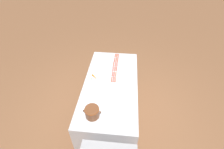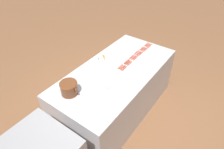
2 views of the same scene
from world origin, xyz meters
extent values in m
plane|color=brown|center=(0.00, 0.00, 0.00)|extent=(20.00, 20.00, 0.00)
cube|color=#BCBCC1|center=(0.00, 0.00, 0.43)|extent=(1.03, 2.12, 0.85)
cube|color=silver|center=(0.00, 0.00, 0.85)|extent=(1.01, 2.07, 0.00)
cylinder|color=#C6604A|center=(-0.08, -0.92, 0.87)|extent=(0.03, 0.12, 0.02)
sphere|color=#C6604A|center=(-0.09, -0.98, 0.87)|extent=(0.02, 0.02, 0.02)
sphere|color=#C6604A|center=(-0.08, -0.87, 0.87)|extent=(0.02, 0.02, 0.02)
cylinder|color=#C66650|center=(-0.08, -0.76, 0.87)|extent=(0.03, 0.12, 0.02)
sphere|color=#C66650|center=(-0.08, -0.82, 0.87)|extent=(0.02, 0.02, 0.02)
sphere|color=#C66650|center=(-0.08, -0.70, 0.87)|extent=(0.02, 0.02, 0.02)
cylinder|color=#C96150|center=(-0.08, -0.60, 0.87)|extent=(0.03, 0.12, 0.02)
sphere|color=#C96150|center=(-0.08, -0.65, 0.87)|extent=(0.02, 0.02, 0.02)
sphere|color=#C96150|center=(-0.07, -0.54, 0.87)|extent=(0.02, 0.02, 0.02)
cylinder|color=#CC5D48|center=(-0.08, -0.43, 0.87)|extent=(0.03, 0.12, 0.02)
sphere|color=#CC5D48|center=(-0.08, -0.49, 0.87)|extent=(0.02, 0.02, 0.02)
sphere|color=#CC5D48|center=(-0.08, -0.37, 0.87)|extent=(0.02, 0.02, 0.02)
cylinder|color=#C9654B|center=(-0.08, -0.25, 0.87)|extent=(0.02, 0.12, 0.02)
sphere|color=#C9654B|center=(-0.08, -0.31, 0.87)|extent=(0.02, 0.02, 0.02)
sphere|color=#C9654B|center=(-0.08, -0.20, 0.87)|extent=(0.02, 0.02, 0.02)
cylinder|color=#C16349|center=(-0.08, -0.09, 0.87)|extent=(0.03, 0.12, 0.02)
sphere|color=#C16349|center=(-0.08, -0.15, 0.87)|extent=(0.02, 0.02, 0.02)
sphere|color=#C16349|center=(-0.08, -0.03, 0.87)|extent=(0.02, 0.02, 0.02)
cylinder|color=#C3664A|center=(-0.05, -0.93, 0.87)|extent=(0.03, 0.12, 0.02)
sphere|color=#C3664A|center=(-0.04, -0.98, 0.87)|extent=(0.02, 0.02, 0.02)
sphere|color=#C3664A|center=(-0.05, -0.87, 0.87)|extent=(0.02, 0.02, 0.02)
cylinder|color=#C66549|center=(-0.05, -0.76, 0.87)|extent=(0.03, 0.12, 0.02)
sphere|color=#C66549|center=(-0.04, -0.82, 0.87)|extent=(0.02, 0.02, 0.02)
sphere|color=#C66549|center=(-0.05, -0.70, 0.87)|extent=(0.02, 0.02, 0.02)
cylinder|color=#C15D4E|center=(-0.04, -0.59, 0.87)|extent=(0.03, 0.12, 0.02)
sphere|color=#C15D4E|center=(-0.04, -0.65, 0.87)|extent=(0.02, 0.02, 0.02)
sphere|color=#C15D4E|center=(-0.05, -0.53, 0.87)|extent=(0.02, 0.02, 0.02)
cylinder|color=#C7634F|center=(-0.04, -0.43, 0.87)|extent=(0.03, 0.12, 0.02)
sphere|color=#C7634F|center=(-0.04, -0.49, 0.87)|extent=(0.02, 0.02, 0.02)
sphere|color=#C7634F|center=(-0.04, -0.37, 0.87)|extent=(0.02, 0.02, 0.02)
cylinder|color=#C25D48|center=(-0.04, -0.26, 0.87)|extent=(0.03, 0.12, 0.02)
sphere|color=#C25D48|center=(-0.04, -0.31, 0.87)|extent=(0.02, 0.02, 0.02)
sphere|color=#C25D48|center=(-0.04, -0.20, 0.87)|extent=(0.02, 0.02, 0.02)
cylinder|color=#C85C4E|center=(-0.05, -0.10, 0.87)|extent=(0.03, 0.12, 0.02)
sphere|color=#C85C4E|center=(-0.04, -0.16, 0.87)|extent=(0.02, 0.02, 0.02)
sphere|color=#C85C4E|center=(-0.05, -0.04, 0.87)|extent=(0.02, 0.02, 0.02)
cylinder|color=#C8624B|center=(-0.01, -0.93, 0.87)|extent=(0.03, 0.12, 0.02)
sphere|color=#C8624B|center=(-0.01, -0.99, 0.87)|extent=(0.02, 0.02, 0.02)
sphere|color=#C8624B|center=(-0.01, -0.87, 0.87)|extent=(0.02, 0.02, 0.02)
cylinder|color=#CA5D4D|center=(-0.01, -0.75, 0.87)|extent=(0.03, 0.12, 0.02)
sphere|color=#CA5D4D|center=(-0.01, -0.81, 0.87)|extent=(0.02, 0.02, 0.02)
sphere|color=#CA5D4D|center=(-0.01, -0.70, 0.87)|extent=(0.02, 0.02, 0.02)
cylinder|color=#BF624B|center=(0.00, -0.59, 0.87)|extent=(0.03, 0.12, 0.02)
sphere|color=#BF624B|center=(0.00, -0.65, 0.87)|extent=(0.02, 0.02, 0.02)
sphere|color=#BF624B|center=(-0.01, -0.53, 0.87)|extent=(0.02, 0.02, 0.02)
cylinder|color=#C95C50|center=(-0.01, -0.42, 0.87)|extent=(0.03, 0.12, 0.02)
sphere|color=#C95C50|center=(0.00, -0.48, 0.87)|extent=(0.02, 0.02, 0.02)
sphere|color=#C95C50|center=(-0.01, -0.36, 0.87)|extent=(0.02, 0.02, 0.02)
cylinder|color=#CD5A4E|center=(-0.01, -0.26, 0.87)|extent=(0.02, 0.12, 0.02)
sphere|color=#CD5A4E|center=(-0.01, -0.32, 0.87)|extent=(0.02, 0.02, 0.02)
sphere|color=#CD5A4E|center=(-0.01, -0.20, 0.87)|extent=(0.02, 0.02, 0.02)
cylinder|color=#C66349|center=(-0.01, -0.09, 0.87)|extent=(0.03, 0.12, 0.02)
sphere|color=#C66349|center=(-0.01, -0.15, 0.87)|extent=(0.02, 0.02, 0.02)
sphere|color=#C66349|center=(-0.01, -0.03, 0.87)|extent=(0.02, 0.02, 0.02)
cylinder|color=brown|center=(0.21, 0.77, 0.95)|extent=(0.22, 0.22, 0.18)
torus|color=#9E4A1B|center=(0.21, 0.77, 1.02)|extent=(0.23, 0.23, 0.03)
torus|color=brown|center=(0.09, 0.77, 0.96)|extent=(0.06, 0.02, 0.06)
torus|color=brown|center=(0.32, 0.77, 0.96)|extent=(0.06, 0.02, 0.06)
cylinder|color=#B7B7BC|center=(-0.26, 0.44, 0.86)|extent=(0.21, 0.08, 0.01)
ellipsoid|color=#B7B7BC|center=(-0.14, 0.40, 0.87)|extent=(0.07, 0.08, 0.02)
cone|color=orange|center=(0.34, -0.12, 0.87)|extent=(0.14, 0.15, 0.03)
sphere|color=#387F2D|center=(0.39, -0.06, 0.87)|extent=(0.02, 0.02, 0.02)
camera|label=1|loc=(-0.25, 2.26, 3.04)|focal=26.19mm
camera|label=2|loc=(-1.35, 1.97, 2.66)|focal=31.81mm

